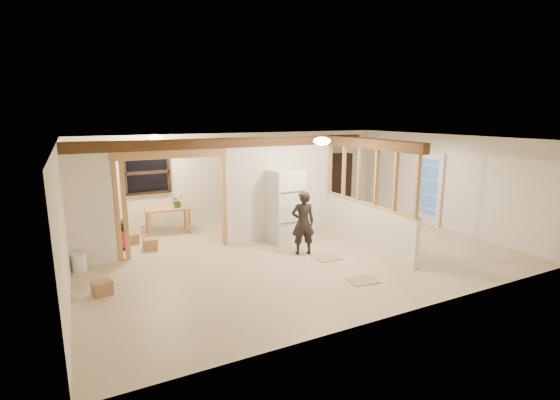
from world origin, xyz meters
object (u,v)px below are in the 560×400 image
bookshelf (337,182)px  work_table (168,221)px  woman (303,223)px  refrigerator (286,206)px  shop_vac (115,236)px

bookshelf → work_table: bearing=-176.8°
woman → bookshelf: bookshelf is taller
bookshelf → refrigerator: bearing=-143.6°
woman → shop_vac: size_ratio=2.14×
woman → refrigerator: bearing=-79.7°
work_table → bookshelf: 5.47m
woman → work_table: bearing=-36.0°
woman → work_table: (-2.30, 2.91, -0.37)m
shop_vac → bookshelf: 6.89m
woman → work_table: size_ratio=1.32×
refrigerator → work_table: (-2.39, 1.93, -0.53)m
shop_vac → refrigerator: bearing=-17.3°
refrigerator → work_table: refrigerator is taller
work_table → shop_vac: work_table is taller
shop_vac → bookshelf: size_ratio=0.37×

